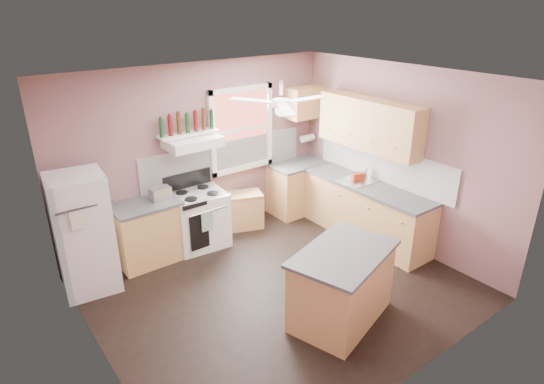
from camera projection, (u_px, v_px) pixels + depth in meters
floor at (280, 288)px, 5.99m from camera, size 4.50×4.50×0.00m
ceiling at (281, 80)px, 4.93m from camera, size 4.50×4.50×0.00m
wall_back at (199, 152)px, 6.95m from camera, size 4.50×0.05×2.70m
wall_right at (401, 157)px, 6.73m from camera, size 0.05×4.00×2.70m
wall_left at (87, 253)px, 4.20m from camera, size 0.05×4.00×2.70m
backsplash_back at (226, 158)px, 7.23m from camera, size 2.90×0.03×0.55m
backsplash_right at (382, 164)px, 6.99m from camera, size 0.03×2.60×0.55m
window_view at (241, 129)px, 7.23m from camera, size 1.00×0.02×1.20m
window_frame at (242, 130)px, 7.21m from camera, size 1.16×0.07×1.36m
refrigerator at (84, 234)px, 5.72m from camera, size 0.74×0.73×1.58m
base_cabinet_left at (148, 233)px, 6.48m from camera, size 0.90×0.60×0.86m
counter_left at (145, 205)px, 6.30m from camera, size 0.92×0.62×0.04m
toaster at (160, 193)px, 6.39m from camera, size 0.29×0.18×0.18m
stove at (199, 219)px, 6.89m from camera, size 0.84×0.71×0.86m
range_hood at (193, 142)px, 6.51m from camera, size 0.78×0.50×0.14m
bottle_shelf at (188, 134)px, 6.56m from camera, size 0.90×0.26×0.03m
cart at (244, 211)px, 7.50m from camera, size 0.68×0.57×0.58m
base_cabinet_corner at (298, 188)px, 8.04m from camera, size 1.00×0.60×0.86m
base_cabinet_right at (366, 212)px, 7.13m from camera, size 0.60×2.20×0.86m
counter_corner at (299, 164)px, 7.86m from camera, size 1.02×0.62×0.04m
counter_right at (368, 186)px, 6.94m from camera, size 0.62×2.22×0.04m
sink at (358, 181)px, 7.08m from camera, size 0.55×0.45×0.03m
faucet at (365, 174)px, 7.14m from camera, size 0.03×0.03×0.14m
upper_cabinet_right at (369, 124)px, 6.82m from camera, size 0.33×1.80×0.76m
upper_cabinet_corner at (304, 103)px, 7.67m from camera, size 0.60×0.33×0.52m
paper_towel at (307, 138)px, 8.01m from camera, size 0.26×0.12×0.12m
island at (342, 287)px, 5.28m from camera, size 1.38×1.09×0.86m
island_top at (344, 253)px, 5.10m from camera, size 1.47×1.18×0.04m
ceiling_fan_hub at (281, 103)px, 5.03m from camera, size 0.20×0.20×0.08m
soap_bottle at (365, 171)px, 7.16m from camera, size 0.11×0.11×0.21m
red_caddy at (358, 176)px, 7.14m from camera, size 0.21×0.18×0.10m
wine_bottles at (188, 123)px, 6.50m from camera, size 0.86×0.06×0.31m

